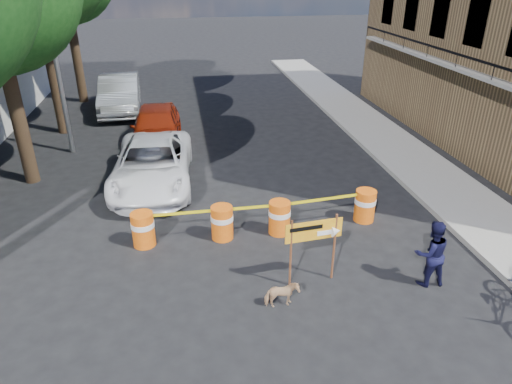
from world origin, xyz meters
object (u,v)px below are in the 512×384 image
object	(u,v)px
barrel_mid_right	(279,217)
sedan_silver	(120,94)
barrel_far_left	(143,229)
pedestrian	(431,253)
dog	(282,295)
barrel_mid_left	(222,222)
sedan_red	(156,126)
suv_white	(153,164)
barrel_far_right	(365,205)
detour_sign	(320,235)

from	to	relation	value
barrel_mid_right	sedan_silver	world-z (taller)	sedan_silver
barrel_far_left	pedestrian	distance (m)	6.78
dog	sedan_silver	size ratio (longest dim) A/B	0.14
sedan_silver	barrel_mid_left	bearing A→B (deg)	-76.39
barrel_far_left	dog	world-z (taller)	barrel_far_left
barrel_far_left	sedan_red	world-z (taller)	sedan_red
suv_white	sedan_red	bearing A→B (deg)	92.43
pedestrian	suv_white	bearing A→B (deg)	-44.29
sedan_silver	barrel_far_right	bearing A→B (deg)	-60.76
barrel_far_left	suv_white	size ratio (longest dim) A/B	0.17
sedan_silver	dog	bearing A→B (deg)	-76.10
dog	sedan_silver	world-z (taller)	sedan_silver
detour_sign	pedestrian	distance (m)	2.45
dog	sedan_silver	distance (m)	16.00
barrel_far_right	detour_sign	size ratio (longest dim) A/B	0.55
barrel_far_left	detour_sign	world-z (taller)	detour_sign
barrel_mid_left	sedan_silver	distance (m)	12.98
barrel_far_left	pedestrian	bearing A→B (deg)	-22.76
suv_white	sedan_silver	size ratio (longest dim) A/B	1.01
barrel_far_left	pedestrian	xyz separation A→B (m)	(6.25, -2.62, 0.31)
detour_sign	pedestrian	size ratio (longest dim) A/B	1.05
sedan_red	pedestrian	bearing A→B (deg)	-57.23
barrel_far_left	suv_white	bearing A→B (deg)	87.89
barrel_mid_right	sedan_silver	xyz separation A→B (m)	(-5.19, 12.43, 0.37)
barrel_mid_left	sedan_red	size ratio (longest dim) A/B	0.20
barrel_mid_right	sedan_red	xyz separation A→B (m)	(-3.32, 7.20, 0.31)
barrel_mid_right	sedan_silver	distance (m)	13.47
barrel_mid_right	detour_sign	size ratio (longest dim) A/B	0.55
barrel_mid_right	pedestrian	xyz separation A→B (m)	(2.77, -2.64, 0.31)
barrel_far_left	sedan_red	size ratio (longest dim) A/B	0.20
detour_sign	suv_white	xyz separation A→B (m)	(-3.75, 5.74, -0.48)
barrel_far_right	sedan_silver	distance (m)	14.37
barrel_far_right	dog	world-z (taller)	barrel_far_right
detour_sign	pedestrian	bearing A→B (deg)	-17.32
barrel_far_left	barrel_mid_right	xyz separation A→B (m)	(3.48, 0.02, 0.00)
detour_sign	sedan_red	xyz separation A→B (m)	(-3.73, 9.35, -0.41)
barrel_far_left	barrel_mid_right	world-z (taller)	same
barrel_mid_right	pedestrian	size ratio (longest dim) A/B	0.58
barrel_mid_right	suv_white	world-z (taller)	suv_white
barrel_far_left	barrel_far_right	xyz separation A→B (m)	(5.93, 0.28, 0.00)
barrel_far_left	detour_sign	xyz separation A→B (m)	(3.89, -2.14, 0.72)
barrel_far_right	sedan_red	bearing A→B (deg)	129.78
pedestrian	sedan_red	bearing A→B (deg)	-57.03
barrel_far_right	pedestrian	world-z (taller)	pedestrian
barrel_far_left	pedestrian	world-z (taller)	pedestrian
barrel_far_right	detour_sign	bearing A→B (deg)	-130.21
barrel_far_left	detour_sign	bearing A→B (deg)	-28.85
suv_white	dog	bearing A→B (deg)	-63.90
barrel_far_right	suv_white	size ratio (longest dim) A/B	0.17
dog	pedestrian	bearing A→B (deg)	-89.47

